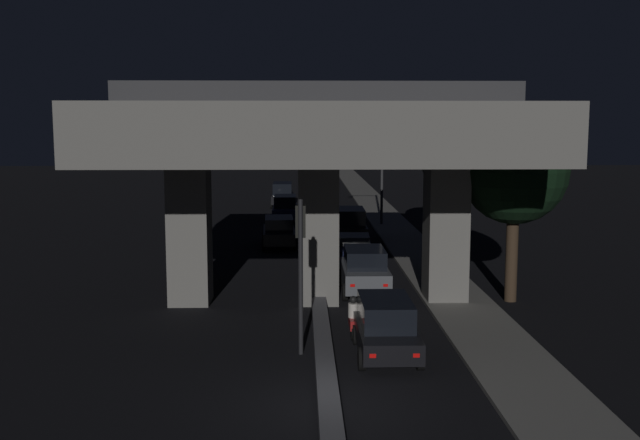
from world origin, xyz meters
The scene contains 17 objects.
ground_plane centered at (0.00, 0.00, 0.00)m, with size 200.00×200.00×0.00m, color black.
median_divider centered at (0.00, 35.00, 0.20)m, with size 0.53×126.00×0.40m, color #4C4C51.
sidewalk_right centered at (5.35, 28.00, 0.06)m, with size 2.63×126.00×0.13m, color slate.
elevated_overpass centered at (0.00, 10.68, 6.16)m, with size 15.44×13.04×8.40m.
traffic_light_left_of_median centered at (-0.67, 4.25, 3.18)m, with size 0.30×0.49×4.66m.
street_lamp centered at (4.25, 31.64, 4.24)m, with size 2.69×0.32×7.00m.
car_black_lead centered at (1.85, 4.07, 0.88)m, with size 1.85×4.44×1.69m.
car_grey_second centered at (1.91, 12.11, 0.94)m, with size 1.95×4.14×1.82m.
car_dark_blue_third centered at (1.86, 17.80, 0.79)m, with size 2.00×4.61×1.52m.
car_black_fourth centered at (2.17, 25.39, 0.98)m, with size 2.04×4.15×1.90m.
car_black_lead_oncoming centered at (-1.88, 23.47, 0.87)m, with size 2.03×4.30×1.65m.
car_dark_blue_second_oncoming centered at (-1.78, 34.49, 0.90)m, with size 1.87×4.47×1.76m.
car_black_third_oncoming centered at (-2.18, 43.28, 1.02)m, with size 1.87×4.35×1.95m.
motorcycle_red_filtering_near centered at (1.01, 5.71, 0.59)m, with size 0.32×1.99×1.39m.
pedestrian_on_sidewalk centered at (5.56, 11.75, 1.03)m, with size 0.39×0.39×1.80m.
roadside_tree_kerbside_near centered at (7.44, 10.60, 5.03)m, with size 4.09×4.09×7.11m.
roadside_tree_kerbside_mid centered at (7.64, 24.06, 4.71)m, with size 3.28×3.28×6.39m.
Camera 1 is at (-0.63, -17.52, 6.92)m, focal length 42.00 mm.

